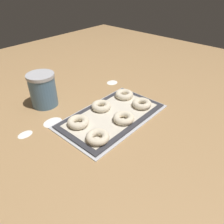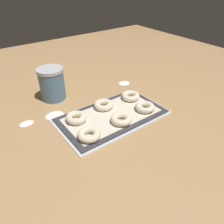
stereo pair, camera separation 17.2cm
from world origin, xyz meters
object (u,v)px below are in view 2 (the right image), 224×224
(bagel_front_right, at_px, (145,107))
(bagel_front_center, at_px, (121,119))
(flour_canister, at_px, (52,84))
(bagel_back_left, at_px, (76,118))
(bagel_front_left, at_px, (89,135))
(bagel_back_right, at_px, (130,96))
(baking_tray, at_px, (112,116))
(bagel_back_center, at_px, (104,105))

(bagel_front_right, bearing_deg, bagel_front_center, -175.99)
(flour_canister, bearing_deg, bagel_back_left, -92.38)
(bagel_front_left, bearing_deg, bagel_back_right, 22.36)
(bagel_front_right, xyz_separation_m, bagel_back_right, (0.01, 0.12, 0.00))
(baking_tray, bearing_deg, bagel_back_left, 159.66)
(bagel_front_left, distance_m, bagel_back_center, 0.23)
(bagel_front_center, xyz_separation_m, bagel_back_right, (0.17, 0.13, 0.00))
(bagel_back_left, bearing_deg, bagel_back_right, 0.84)
(bagel_back_right, bearing_deg, bagel_back_left, -179.16)
(bagel_front_left, relative_size, bagel_front_right, 1.00)
(bagel_front_right, bearing_deg, flour_canister, 127.65)
(baking_tray, bearing_deg, flour_canister, 113.97)
(bagel_back_center, relative_size, bagel_back_right, 1.00)
(baking_tray, relative_size, flour_canister, 3.02)
(bagel_back_left, xyz_separation_m, bagel_back_right, (0.32, 0.00, 0.00))
(bagel_front_left, relative_size, flour_canister, 0.57)
(bagel_front_left, xyz_separation_m, bagel_back_left, (0.02, 0.13, 0.00))
(bagel_back_left, distance_m, flour_canister, 0.27)
(baking_tray, bearing_deg, bagel_back_right, 20.64)
(bagel_front_center, xyz_separation_m, flour_canister, (-0.14, 0.40, 0.06))
(baking_tray, height_order, bagel_front_center, bagel_front_center)
(flour_canister, bearing_deg, bagel_front_left, -93.76)
(bagel_back_center, bearing_deg, bagel_back_right, -4.10)
(bagel_front_center, relative_size, flour_canister, 0.57)
(bagel_front_left, height_order, flour_canister, flour_canister)
(bagel_back_left, bearing_deg, bagel_front_right, -20.87)
(bagel_front_right, distance_m, bagel_back_left, 0.33)
(bagel_front_center, relative_size, bagel_back_center, 1.00)
(bagel_front_center, distance_m, bagel_back_left, 0.20)
(bagel_front_center, bearing_deg, bagel_front_left, -178.11)
(baking_tray, distance_m, bagel_front_right, 0.17)
(flour_canister, bearing_deg, bagel_back_center, -59.40)
(bagel_back_left, xyz_separation_m, flour_canister, (0.01, 0.27, 0.06))
(baking_tray, height_order, bagel_front_right, bagel_front_right)
(baking_tray, height_order, bagel_back_left, bagel_back_left)
(bagel_front_left, height_order, bagel_back_center, same)
(bagel_front_right, height_order, flour_canister, flour_canister)
(bagel_back_center, bearing_deg, baking_tray, -93.05)
(bagel_front_center, height_order, bagel_back_right, same)
(baking_tray, xyz_separation_m, bagel_front_left, (-0.17, -0.08, 0.02))
(baking_tray, height_order, flour_canister, flour_canister)
(bagel_back_right, height_order, flour_canister, flour_canister)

